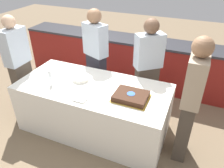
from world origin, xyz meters
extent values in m
plane|color=#7A664C|center=(0.00, 0.00, 0.00)|extent=(14.00, 14.00, 0.00)
cube|color=maroon|center=(0.00, 1.56, 0.44)|extent=(4.40, 0.55, 0.88)
cube|color=#2D2D33|center=(0.00, 1.56, 0.90)|extent=(4.40, 0.58, 0.04)
cube|color=white|center=(0.00, 0.00, 0.37)|extent=(2.10, 0.98, 0.75)
cube|color=gold|center=(0.58, -0.08, 0.75)|extent=(0.45, 0.37, 0.00)
cube|color=#381E11|center=(0.58, -0.08, 0.79)|extent=(0.41, 0.33, 0.07)
cylinder|color=#2D5BB7|center=(0.58, -0.08, 0.82)|extent=(0.10, 0.10, 0.00)
cylinder|color=white|center=(-0.23, 0.07, 0.77)|extent=(0.23, 0.23, 0.05)
cylinder|color=white|center=(-0.55, -0.17, 0.75)|extent=(0.06, 0.06, 0.00)
cylinder|color=white|center=(-0.55, -0.17, 0.79)|extent=(0.01, 0.01, 0.08)
cylinder|color=white|center=(-0.55, -0.17, 0.89)|extent=(0.05, 0.05, 0.11)
cylinder|color=white|center=(0.55, 0.24, 0.75)|extent=(0.18, 0.18, 0.00)
cube|color=white|center=(0.01, -0.36, 0.76)|extent=(0.16, 0.12, 0.02)
cube|color=#4C4238|center=(0.58, 0.71, 0.41)|extent=(0.37, 0.34, 0.83)
cube|color=silver|center=(0.58, 0.71, 1.08)|extent=(0.44, 0.41, 0.51)
sphere|color=brown|center=(0.58, 0.71, 1.45)|extent=(0.22, 0.22, 0.22)
cube|color=#4C4238|center=(-1.27, 0.00, 0.43)|extent=(0.16, 0.33, 0.85)
cube|color=silver|center=(-1.27, 0.00, 1.12)|extent=(0.20, 0.38, 0.54)
sphere|color=#D8AD89|center=(-1.27, 0.00, 1.49)|extent=(0.19, 0.19, 0.19)
cube|color=#4C4238|center=(1.27, 0.00, 0.42)|extent=(0.16, 0.32, 0.84)
cube|color=tan|center=(1.27, 0.00, 1.12)|extent=(0.20, 0.38, 0.56)
sphere|color=#936B4C|center=(1.27, 0.00, 1.52)|extent=(0.22, 0.22, 0.22)
cube|color=#282833|center=(-0.30, 0.71, 0.44)|extent=(0.38, 0.28, 0.87)
cube|color=silver|center=(-0.30, 0.71, 1.13)|extent=(0.45, 0.34, 0.52)
sphere|color=#936B4C|center=(-0.30, 0.71, 1.50)|extent=(0.22, 0.22, 0.22)
camera|label=1|loc=(1.23, -2.23, 2.33)|focal=35.00mm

